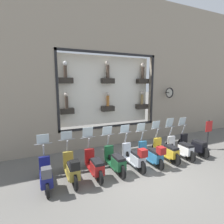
# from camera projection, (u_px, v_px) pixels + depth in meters

# --- Properties ---
(ground_plane) EXTENTS (120.00, 120.00, 0.00)m
(ground_plane) POSITION_uv_depth(u_px,v_px,m) (145.00, 173.00, 6.68)
(ground_plane) COLOR #66635E
(building_facade) EXTENTS (1.23, 36.00, 8.04)m
(building_facade) POSITION_uv_depth(u_px,v_px,m) (109.00, 70.00, 9.29)
(building_facade) COLOR gray
(building_facade) RESTS_ON ground_plane
(scooter_black_0) EXTENTS (1.81, 0.61, 1.68)m
(scooter_black_0) POSITION_uv_depth(u_px,v_px,m) (194.00, 145.00, 8.39)
(scooter_black_0) COLOR black
(scooter_black_0) RESTS_ON ground_plane
(scooter_white_1) EXTENTS (1.80, 0.61, 1.71)m
(scooter_white_1) POSITION_uv_depth(u_px,v_px,m) (181.00, 148.00, 8.05)
(scooter_white_1) COLOR black
(scooter_white_1) RESTS_ON ground_plane
(scooter_yellow_2) EXTENTS (1.81, 0.60, 1.63)m
(scooter_yellow_2) POSITION_uv_depth(u_px,v_px,m) (167.00, 151.00, 7.72)
(scooter_yellow_2) COLOR black
(scooter_yellow_2) RESTS_ON ground_plane
(scooter_teal_3) EXTENTS (1.79, 0.60, 1.61)m
(scooter_teal_3) POSITION_uv_depth(u_px,v_px,m) (152.00, 154.00, 7.31)
(scooter_teal_3) COLOR black
(scooter_teal_3) RESTS_ON ground_plane
(scooter_silver_4) EXTENTS (1.81, 0.61, 1.60)m
(scooter_silver_4) POSITION_uv_depth(u_px,v_px,m) (135.00, 157.00, 6.99)
(scooter_silver_4) COLOR black
(scooter_silver_4) RESTS_ON ground_plane
(scooter_green_5) EXTENTS (1.81, 0.60, 1.63)m
(scooter_green_5) POSITION_uv_depth(u_px,v_px,m) (115.00, 161.00, 6.71)
(scooter_green_5) COLOR black
(scooter_green_5) RESTS_ON ground_plane
(scooter_red_6) EXTENTS (1.80, 0.61, 1.67)m
(scooter_red_6) POSITION_uv_depth(u_px,v_px,m) (95.00, 165.00, 6.38)
(scooter_red_6) COLOR black
(scooter_red_6) RESTS_ON ground_plane
(scooter_olive_7) EXTENTS (1.81, 0.61, 1.60)m
(scooter_olive_7) POSITION_uv_depth(u_px,v_px,m) (72.00, 169.00, 5.98)
(scooter_olive_7) COLOR black
(scooter_olive_7) RESTS_ON ground_plane
(scooter_navy_8) EXTENTS (1.79, 0.61, 1.59)m
(scooter_navy_8) POSITION_uv_depth(u_px,v_px,m) (46.00, 175.00, 5.64)
(scooter_navy_8) COLOR black
(scooter_navy_8) RESTS_ON ground_plane
(shop_sign_post) EXTENTS (0.36, 0.45, 1.56)m
(shop_sign_post) POSITION_uv_depth(u_px,v_px,m) (208.00, 134.00, 8.94)
(shop_sign_post) COLOR #232326
(shop_sign_post) RESTS_ON ground_plane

